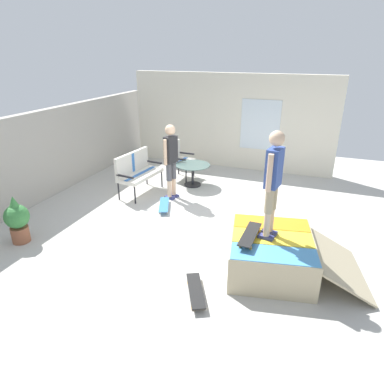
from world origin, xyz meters
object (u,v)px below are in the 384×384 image
object	(u,v)px
skate_ramp	(273,254)
skateboard_spare	(196,291)
patio_chair_near_house	(178,156)
potted_plant	(17,219)
person_watching	(171,156)
skateboard_on_ramp	(250,234)
skateboard_by_bench	(164,205)
person_skater	(273,178)
patio_bench	(137,169)
patio_table	(193,171)

from	to	relation	value
skate_ramp	skateboard_spare	world-z (taller)	skate_ramp
patio_chair_near_house	potted_plant	size ratio (longest dim) A/B	1.11
person_watching	skateboard_spare	bearing A→B (deg)	-150.45
skate_ramp	skateboard_on_ramp	xyz separation A→B (m)	(-0.21, 0.35, 0.39)
person_watching	skateboard_by_bench	size ratio (longest dim) A/B	2.17
patio_chair_near_house	person_watching	world-z (taller)	person_watching
skate_ramp	skateboard_by_bench	xyz separation A→B (m)	(1.50, 2.63, -0.22)
person_skater	skateboard_on_ramp	size ratio (longest dim) A/B	2.07
skate_ramp	skateboard_on_ramp	bearing A→B (deg)	120.36
person_watching	skateboard_by_bench	world-z (taller)	person_watching
patio_bench	potted_plant	distance (m)	3.00
skateboard_on_ramp	skateboard_spare	bearing A→B (deg)	144.72
patio_chair_near_house	patio_table	size ratio (longest dim) A/B	1.13
person_skater	skateboard_by_bench	xyz separation A→B (m)	(1.50, 2.52, -1.50)
skate_ramp	skateboard_on_ramp	world-z (taller)	skateboard_on_ramp
patio_table	skateboard_on_ramp	size ratio (longest dim) A/B	1.12
skateboard_by_bench	person_skater	bearing A→B (deg)	-120.77
patio_bench	skateboard_by_bench	bearing A→B (deg)	-121.19
person_watching	skateboard_by_bench	distance (m)	1.15
patio_bench	person_skater	world-z (taller)	person_skater
skate_ramp	potted_plant	world-z (taller)	potted_plant
patio_table	skateboard_spare	distance (m)	4.40
patio_table	person_watching	size ratio (longest dim) A/B	0.51
patio_table	skateboard_by_bench	bearing A→B (deg)	176.46
skateboard_on_ramp	potted_plant	world-z (taller)	potted_plant
patio_bench	skateboard_on_ramp	world-z (taller)	patio_bench
person_watching	potted_plant	world-z (taller)	person_watching
person_skater	potted_plant	bearing A→B (deg)	99.80
patio_chair_near_house	skateboard_by_bench	xyz separation A→B (m)	(-1.97, -0.48, -0.53)
skateboard_by_bench	potted_plant	xyz separation A→B (m)	(-2.26, 1.87, 0.38)
patio_chair_near_house	skateboard_by_bench	size ratio (longest dim) A/B	1.25
person_watching	skate_ramp	bearing A→B (deg)	-127.97
patio_table	potted_plant	bearing A→B (deg)	152.77
patio_chair_near_house	skateboard_by_bench	distance (m)	2.09
person_watching	skateboard_on_ramp	distance (m)	3.34
patio_chair_near_house	skateboard_spare	distance (m)	5.02
patio_bench	potted_plant	xyz separation A→B (m)	(-2.87, 0.86, -0.15)
patio_bench	person_skater	xyz separation A→B (m)	(-2.11, -3.53, 0.97)
skateboard_by_bench	skateboard_spare	size ratio (longest dim) A/B	1.02
person_watching	potted_plant	size ratio (longest dim) A/B	1.92
patio_bench	person_watching	world-z (taller)	person_watching
potted_plant	skate_ramp	bearing A→B (deg)	-80.39
skateboard_spare	skateboard_on_ramp	distance (m)	1.18
patio_chair_near_house	person_skater	size ratio (longest dim) A/B	0.61
patio_table	skateboard_spare	world-z (taller)	patio_table
patio_chair_near_house	skateboard_on_ramp	size ratio (longest dim) A/B	1.27
person_watching	skateboard_spare	xyz separation A→B (m)	(-3.15, -1.78, -0.96)
skate_ramp	patio_chair_near_house	world-z (taller)	patio_chair_near_house
patio_bench	person_skater	distance (m)	4.23
patio_chair_near_house	person_skater	xyz separation A→B (m)	(-3.47, -3.00, 0.97)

